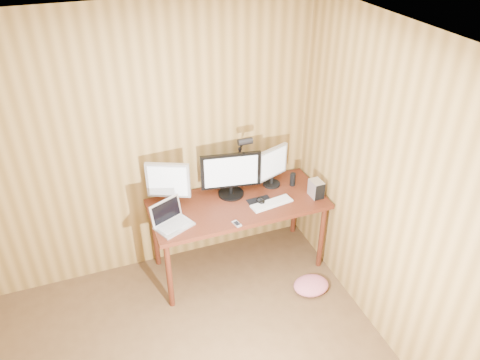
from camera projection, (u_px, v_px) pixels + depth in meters
room_shell at (179, 328)px, 2.42m from camera, size 4.00×4.00×4.00m
desk at (235, 209)px, 4.38m from camera, size 1.60×0.70×0.75m
monitor_center at (231, 174)px, 4.24m from camera, size 0.55×0.24×0.43m
monitor_left at (168, 184)px, 4.09m from camera, size 0.37×0.19×0.43m
monitor_right at (272, 166)px, 4.39m from camera, size 0.34×0.17×0.40m
laptop at (171, 220)px, 3.95m from camera, size 0.37×0.33×0.22m
keyboard at (272, 203)px, 4.22m from camera, size 0.41×0.17×0.02m
mousepad at (261, 202)px, 4.25m from camera, size 0.23×0.19×0.00m
mouse at (261, 201)px, 4.24m from camera, size 0.09×0.12×0.04m
hard_drive at (316, 189)px, 4.30m from camera, size 0.10×0.15×0.16m
phone at (237, 224)px, 3.97m from camera, size 0.07×0.10×0.01m
speaker at (293, 179)px, 4.46m from camera, size 0.05×0.05×0.13m
desk_lamp at (243, 154)px, 4.29m from camera, size 0.13×0.19×0.58m
fabric_pile at (311, 285)px, 4.33m from camera, size 0.40×0.35×0.11m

